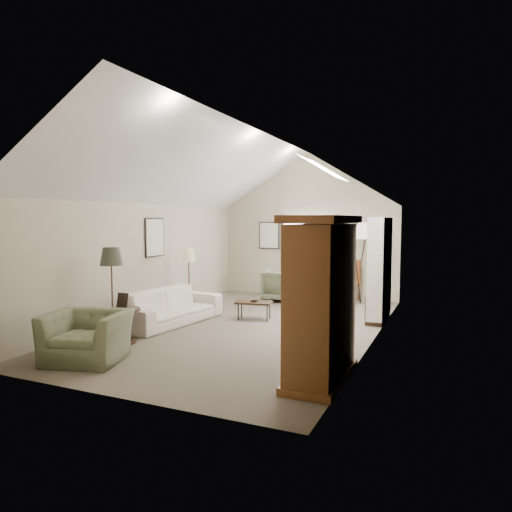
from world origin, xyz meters
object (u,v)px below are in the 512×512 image
at_px(armoire, 322,299).
at_px(armchair_near, 87,337).
at_px(side_chair, 350,281).
at_px(side_table, 123,326).
at_px(armchair_far, 281,285).
at_px(coffee_table, 254,311).
at_px(sofa, 171,307).

relative_size(armoire, armchair_near, 1.92).
distance_m(armoire, armchair_near, 3.63).
height_order(armchair_near, side_chair, side_chair).
distance_m(armchair_near, side_table, 1.03).
bearing_deg(armchair_far, coffee_table, 88.45).
xyz_separation_m(armoire, sofa, (-3.76, 1.99, -0.75)).
bearing_deg(side_chair, armchair_far, -143.57).
bearing_deg(armoire, armchair_far, 115.74).
bearing_deg(sofa, armoire, -111.34).
bearing_deg(armoire, sofa, 152.08).
relative_size(sofa, armchair_near, 2.11).
bearing_deg(side_chair, side_table, -102.00).
height_order(armchair_far, side_table, armchair_far).
bearing_deg(side_table, armchair_near, -81.27).
distance_m(armoire, sofa, 4.32).
xyz_separation_m(armoire, side_table, (-3.66, 0.39, -0.80)).
height_order(armchair_near, coffee_table, armchair_near).
distance_m(sofa, armchair_far, 3.59).
xyz_separation_m(sofa, side_chair, (2.85, 4.11, 0.19)).
bearing_deg(armchair_near, coffee_table, 56.11).
relative_size(sofa, armchair_far, 2.69).
distance_m(armchair_far, side_chair, 1.83).
xyz_separation_m(armoire, side_chair, (-0.91, 6.10, -0.56)).
xyz_separation_m(armchair_near, armchair_far, (0.91, 6.01, 0.04)).
relative_size(armchair_far, side_table, 1.48).
bearing_deg(side_chair, armoire, -67.78).
xyz_separation_m(side_table, side_chair, (2.75, 5.71, 0.24)).
bearing_deg(armoire, coffee_table, 127.54).
distance_m(armoire, side_table, 3.77).
height_order(armoire, side_chair, armoire).
xyz_separation_m(armchair_far, coffee_table, (0.28, -2.37, -0.21)).
xyz_separation_m(armoire, coffee_table, (-2.32, 3.03, -0.90)).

